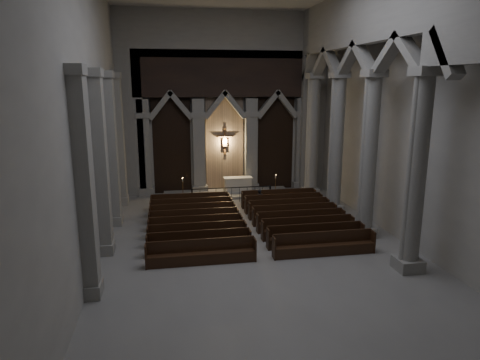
{
  "coord_description": "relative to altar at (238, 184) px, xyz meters",
  "views": [
    {
      "loc": [
        -4.0,
        -17.22,
        7.45
      ],
      "look_at": [
        -0.46,
        3.0,
        2.75
      ],
      "focal_mm": 32.0,
      "sensor_mm": 36.0,
      "label": 1
    }
  ],
  "objects": [
    {
      "name": "worshipper",
      "position": [
        0.64,
        -4.09,
        -0.02
      ],
      "size": [
        0.47,
        0.33,
        1.25
      ],
      "primitive_type": "imported",
      "rotation": [
        0.0,
        0.0,
        0.06
      ],
      "color": "black",
      "rests_on": "ground"
    },
    {
      "name": "sanctuary_wall",
      "position": [
        -0.76,
        0.72,
        5.97
      ],
      "size": [
        14.0,
        0.77,
        12.0
      ],
      "color": "gray",
      "rests_on": "ground"
    },
    {
      "name": "sanctuary_step",
      "position": [
        -0.76,
        -0.21,
        -0.57
      ],
      "size": [
        8.5,
        2.6,
        0.15
      ],
      "primitive_type": "cube",
      "color": "gray",
      "rests_on": "ground"
    },
    {
      "name": "left_pilasters",
      "position": [
        -7.51,
        -7.31,
        3.26
      ],
      "size": [
        0.6,
        13.0,
        8.03
      ],
      "color": "gray",
      "rests_on": "ground"
    },
    {
      "name": "candle_stand_right",
      "position": [
        2.31,
        -1.28,
        -0.23
      ],
      "size": [
        0.26,
        0.26,
        1.53
      ],
      "color": "olive",
      "rests_on": "ground"
    },
    {
      "name": "candle_stand_left",
      "position": [
        -3.79,
        -1.3,
        -0.23
      ],
      "size": [
        0.26,
        0.26,
        1.54
      ],
      "color": "olive",
      "rests_on": "ground"
    },
    {
      "name": "altar",
      "position": [
        0.0,
        0.0,
        0.0
      ],
      "size": [
        1.94,
        0.78,
        0.98
      ],
      "color": "beige",
      "rests_on": "sanctuary_step"
    },
    {
      "name": "room",
      "position": [
        -0.76,
        -10.81,
        6.96
      ],
      "size": [
        24.0,
        24.1,
        12.0
      ],
      "color": "gray",
      "rests_on": "ground"
    },
    {
      "name": "pews",
      "position": [
        -0.76,
        -7.37,
        -0.31
      ],
      "size": [
        10.02,
        8.23,
        1.03
      ],
      "color": "black",
      "rests_on": "ground"
    },
    {
      "name": "right_arcade",
      "position": [
        4.74,
        -9.49,
        7.18
      ],
      "size": [
        1.0,
        24.0,
        12.0
      ],
      "color": "gray",
      "rests_on": "ground"
    },
    {
      "name": "altar_rail",
      "position": [
        -0.76,
        -2.12,
        0.02
      ],
      "size": [
        5.1,
        0.09,
        1.0
      ],
      "color": "black",
      "rests_on": "ground"
    }
  ]
}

